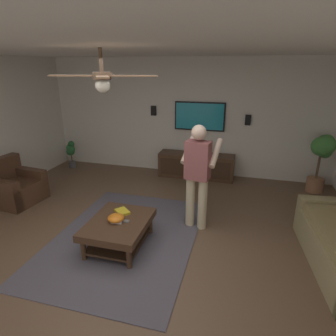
{
  "coord_description": "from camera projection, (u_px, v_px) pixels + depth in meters",
  "views": [
    {
      "loc": [
        -2.89,
        -1.31,
        2.42
      ],
      "look_at": [
        1.07,
        -0.24,
        0.95
      ],
      "focal_mm": 30.5,
      "sensor_mm": 36.0,
      "label": 1
    }
  ],
  "objects": [
    {
      "name": "ground_plane",
      "position": [
        130.0,
        261.0,
        3.76
      ],
      "size": [
        8.42,
        8.42,
        0.0
      ],
      "primitive_type": "plane",
      "color": "brown"
    },
    {
      "name": "wall_back_tv",
      "position": [
        186.0,
        117.0,
        6.55
      ],
      "size": [
        0.1,
        6.7,
        2.62
      ],
      "primitive_type": "cube",
      "color": "silver",
      "rests_on": "ground"
    },
    {
      "name": "ceiling_slab",
      "position": [
        117.0,
        39.0,
        2.86
      ],
      "size": [
        7.22,
        6.7,
        0.1
      ],
      "primitive_type": "cube",
      "color": "white"
    },
    {
      "name": "area_rug",
      "position": [
        125.0,
        237.0,
        4.27
      ],
      "size": [
        2.81,
        2.03,
        0.01
      ],
      "primitive_type": "cube",
      "color": "#514C56",
      "rests_on": "ground"
    },
    {
      "name": "armchair",
      "position": [
        14.0,
        188.0,
        5.33
      ],
      "size": [
        0.88,
        0.89,
        0.82
      ],
      "rotation": [
        0.0,
        0.0,
        -1.67
      ],
      "color": "#472D1E",
      "rests_on": "ground"
    },
    {
      "name": "coffee_table",
      "position": [
        119.0,
        227.0,
        3.99
      ],
      "size": [
        1.0,
        0.8,
        0.4
      ],
      "color": "#422B1C",
      "rests_on": "ground"
    },
    {
      "name": "media_console",
      "position": [
        196.0,
        166.0,
        6.52
      ],
      "size": [
        0.45,
        1.7,
        0.55
      ],
      "rotation": [
        0.0,
        0.0,
        3.14
      ],
      "color": "#422B1C",
      "rests_on": "ground"
    },
    {
      "name": "tv",
      "position": [
        200.0,
        116.0,
        6.37
      ],
      "size": [
        0.05,
        1.13,
        0.63
      ],
      "rotation": [
        0.0,
        0.0,
        3.14
      ],
      "color": "black"
    },
    {
      "name": "person_standing",
      "position": [
        198.0,
        171.0,
        4.28
      ],
      "size": [
        0.59,
        0.6,
        1.64
      ],
      "rotation": [
        0.0,
        0.0,
        -0.16
      ],
      "color": "#C6B793",
      "rests_on": "ground"
    },
    {
      "name": "potted_plant_tall",
      "position": [
        323.0,
        152.0,
        5.52
      ],
      "size": [
        0.61,
        0.45,
        1.19
      ],
      "color": "#9E6B4C",
      "rests_on": "ground"
    },
    {
      "name": "potted_plant_short",
      "position": [
        71.0,
        151.0,
        7.09
      ],
      "size": [
        0.29,
        0.25,
        0.67
      ],
      "color": "#4C4C51",
      "rests_on": "ground"
    },
    {
      "name": "bowl",
      "position": [
        116.0,
        218.0,
        3.92
      ],
      "size": [
        0.23,
        0.23,
        0.1
      ],
      "primitive_type": "ellipsoid",
      "color": "orange",
      "rests_on": "coffee_table"
    },
    {
      "name": "remote_white",
      "position": [
        116.0,
        222.0,
        3.89
      ],
      "size": [
        0.06,
        0.15,
        0.02
      ],
      "primitive_type": "cube",
      "rotation": [
        0.0,
        0.0,
        1.68
      ],
      "color": "white",
      "rests_on": "coffee_table"
    },
    {
      "name": "remote_black",
      "position": [
        119.0,
        210.0,
        4.21
      ],
      "size": [
        0.16,
        0.08,
        0.02
      ],
      "primitive_type": "cube",
      "rotation": [
        0.0,
        0.0,
        3.42
      ],
      "color": "black",
      "rests_on": "coffee_table"
    },
    {
      "name": "remote_grey",
      "position": [
        124.0,
        221.0,
        3.93
      ],
      "size": [
        0.05,
        0.15,
        0.02
      ],
      "primitive_type": "cube",
      "rotation": [
        0.0,
        0.0,
        4.7
      ],
      "color": "slate",
      "rests_on": "coffee_table"
    },
    {
      "name": "book",
      "position": [
        122.0,
        212.0,
        4.16
      ],
      "size": [
        0.27,
        0.27,
        0.04
      ],
      "primitive_type": "cube",
      "rotation": [
        0.0,
        0.0,
        0.85
      ],
      "color": "gold",
      "rests_on": "coffee_table"
    },
    {
      "name": "vase_round",
      "position": [
        193.0,
        149.0,
        6.39
      ],
      "size": [
        0.22,
        0.22,
        0.22
      ],
      "primitive_type": "sphere",
      "color": "gold",
      "rests_on": "media_console"
    },
    {
      "name": "wall_speaker_left",
      "position": [
        248.0,
        120.0,
        6.14
      ],
      "size": [
        0.06,
        0.12,
        0.22
      ],
      "primitive_type": "cube",
      "color": "black"
    },
    {
      "name": "wall_speaker_right",
      "position": [
        154.0,
        111.0,
        6.62
      ],
      "size": [
        0.06,
        0.12,
        0.22
      ],
      "primitive_type": "cube",
      "color": "black"
    },
    {
      "name": "ceiling_fan",
      "position": [
        103.0,
        79.0,
        3.06
      ],
      "size": [
        1.14,
        1.21,
        0.46
      ],
      "color": "#4C3828"
    }
  ]
}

